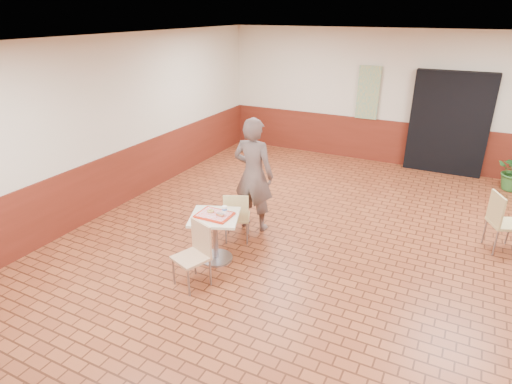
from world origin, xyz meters
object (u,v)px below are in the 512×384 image
at_px(chair_main_back, 237,215).
at_px(ring_donut, 211,211).
at_px(customer, 253,175).
at_px(paper_cup, 225,209).
at_px(main_table, 215,230).
at_px(chair_main_front, 195,251).
at_px(chair_second_left, 501,219).
at_px(serving_tray, 214,215).
at_px(long_john_donut, 220,215).

distance_m(chair_main_back, ring_donut, 0.64).
xyz_separation_m(customer, paper_cup, (0.07, -1.03, -0.16)).
distance_m(main_table, chair_main_front, 0.62).
xyz_separation_m(ring_donut, chair_second_left, (3.72, 2.11, -0.24)).
bearing_deg(ring_donut, paper_cup, 23.50).
bearing_deg(chair_second_left, main_table, 96.30).
bearing_deg(chair_main_back, ring_donut, 55.29).
height_order(paper_cup, chair_second_left, chair_second_left).
distance_m(main_table, ring_donut, 0.29).
height_order(serving_tray, chair_second_left, chair_second_left).
bearing_deg(serving_tray, customer, 88.34).
bearing_deg(chair_main_back, serving_tray, 63.63).
relative_size(main_table, serving_tray, 1.47).
distance_m(customer, ring_donut, 1.13).
relative_size(chair_main_back, customer, 0.44).
distance_m(chair_main_back, paper_cup, 0.58).
height_order(customer, ring_donut, customer).
bearing_deg(serving_tray, long_john_donut, -6.88).
relative_size(chair_main_front, customer, 0.46).
bearing_deg(chair_second_left, chair_main_back, 88.99).
bearing_deg(ring_donut, chair_main_front, -75.85).
relative_size(chair_main_back, long_john_donut, 6.15).
relative_size(customer, paper_cup, 19.87).
xyz_separation_m(chair_main_back, chair_second_left, (3.62, 1.55, 0.05)).
bearing_deg(long_john_donut, serving_tray, 173.12).
bearing_deg(chair_main_front, ring_donut, 124.29).
height_order(main_table, serving_tray, serving_tray).
bearing_deg(chair_main_front, serving_tray, 117.65).
bearing_deg(chair_main_front, long_john_donut, 107.94).
relative_size(chair_main_front, serving_tray, 1.81).
bearing_deg(chair_second_left, long_john_donut, 97.18).
xyz_separation_m(chair_main_front, ring_donut, (-0.16, 0.65, 0.26)).
bearing_deg(long_john_donut, main_table, 173.12).
xyz_separation_m(long_john_donut, paper_cup, (-0.00, 0.12, 0.03)).
distance_m(customer, chair_second_left, 3.77).
bearing_deg(customer, ring_donut, 83.41).
bearing_deg(paper_cup, main_table, -132.53).
distance_m(chair_main_front, chair_main_back, 1.21).
bearing_deg(chair_main_back, chair_second_left, 178.80).
height_order(chair_main_back, customer, customer).
xyz_separation_m(main_table, chair_main_front, (0.08, -0.62, 0.01)).
xyz_separation_m(chair_main_front, chair_main_back, (-0.06, 1.21, -0.02)).
distance_m(serving_tray, ring_donut, 0.09).
distance_m(chair_main_front, chair_second_left, 4.50).
relative_size(ring_donut, chair_second_left, 0.11).
bearing_deg(chair_main_back, main_table, 63.63).
relative_size(ring_donut, paper_cup, 1.07).
distance_m(main_table, chair_main_back, 0.59).
relative_size(chair_main_front, chair_second_left, 0.95).
bearing_deg(main_table, serving_tray, 0.00).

